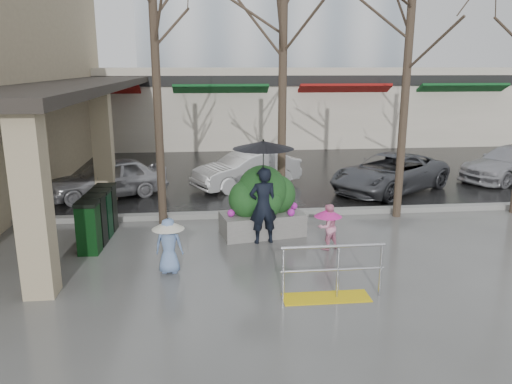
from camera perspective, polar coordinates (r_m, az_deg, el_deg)
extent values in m
plane|color=#51514F|center=(10.29, -0.76, -9.40)|extent=(120.00, 120.00, 0.00)
cube|color=black|center=(31.66, -4.42, 6.77)|extent=(120.00, 36.00, 0.01)
cube|color=gray|center=(14.01, -2.25, -2.56)|extent=(120.00, 0.30, 0.15)
cube|color=#2D2823|center=(17.83, -19.20, 11.89)|extent=(2.80, 18.00, 0.25)
cube|color=tan|center=(9.69, -24.13, -1.23)|extent=(0.55, 0.55, 3.50)
cube|color=tan|center=(15.86, -17.06, 5.02)|extent=(0.55, 0.55, 3.50)
cube|color=beige|center=(27.61, -0.04, 9.87)|extent=(34.00, 6.00, 4.00)
cube|color=maroon|center=(25.05, -18.16, 10.67)|extent=(4.50, 1.68, 0.87)
cube|color=#0F4C1E|center=(24.53, -4.06, 11.26)|extent=(4.50, 1.68, 0.87)
cube|color=maroon|center=(25.45, 9.83, 11.20)|extent=(4.50, 1.68, 0.87)
cube|color=#0F4C1E|center=(27.68, 22.09, 10.62)|extent=(4.50, 1.68, 0.87)
cube|color=black|center=(24.66, 0.68, 12.59)|extent=(34.00, 0.35, 0.50)
cube|color=yellow|center=(9.41, 8.01, -11.85)|extent=(1.60, 0.50, 0.02)
cylinder|color=silver|center=(9.05, 3.13, -9.40)|extent=(0.05, 0.05, 1.00)
cylinder|color=silver|center=(9.26, 9.33, -9.03)|extent=(0.05, 0.05, 1.00)
cylinder|color=silver|center=(9.49, 14.05, -8.68)|extent=(0.05, 0.05, 1.00)
cylinder|color=silver|center=(9.05, 8.85, -6.16)|extent=(1.90, 0.06, 0.06)
cylinder|color=silver|center=(9.21, 8.74, -8.79)|extent=(1.90, 0.04, 0.04)
cylinder|color=#382B21|center=(13.05, -11.23, 10.80)|extent=(0.22, 0.22, 6.80)
cylinder|color=#382B21|center=(13.16, 3.05, 11.51)|extent=(0.22, 0.22, 7.00)
cylinder|color=#382B21|center=(14.07, 16.64, 10.11)|extent=(0.22, 0.22, 6.50)
imported|color=black|center=(11.77, 0.82, -1.55)|extent=(0.74, 0.55, 1.84)
cylinder|color=black|center=(11.55, 0.84, 2.99)|extent=(0.02, 0.02, 1.17)
cone|color=black|center=(11.46, 0.85, 5.41)|extent=(1.43, 1.43, 0.18)
sphere|color=black|center=(11.44, 0.85, 5.96)|extent=(0.05, 0.05, 0.05)
imported|color=#FB99BE|center=(11.59, 8.19, -3.95)|extent=(0.64, 0.58, 1.07)
cylinder|color=black|center=(11.53, 8.23, -3.03)|extent=(0.02, 0.02, 0.46)
cone|color=#E42496|center=(11.49, 8.25, -2.36)|extent=(0.64, 0.64, 0.18)
sphere|color=black|center=(11.46, 8.27, -1.83)|extent=(0.05, 0.05, 0.05)
imported|color=#6D8DC3|center=(10.33, -9.92, -6.07)|extent=(0.61, 0.43, 1.15)
cylinder|color=black|center=(10.24, -9.98, -4.66)|extent=(0.02, 0.02, 0.54)
cone|color=beige|center=(10.19, -10.03, -3.70)|extent=(0.66, 0.66, 0.18)
sphere|color=black|center=(10.15, -10.05, -3.11)|extent=(0.05, 0.05, 0.05)
cube|color=slate|center=(12.52, 0.70, -3.63)|extent=(2.17, 1.35, 0.56)
ellipsoid|color=#143F1B|center=(12.29, 0.71, 0.08)|extent=(1.24, 1.11, 1.30)
sphere|color=#143F1B|center=(12.18, -1.07, -0.80)|extent=(0.89, 0.89, 0.89)
sphere|color=#143F1B|center=(12.53, 2.40, -0.29)|extent=(0.94, 0.94, 0.94)
cube|color=black|center=(11.82, -18.59, -4.12)|extent=(0.48, 0.48, 1.11)
cube|color=black|center=(11.65, -18.82, -1.30)|extent=(0.51, 0.51, 0.08)
cube|color=black|center=(12.33, -17.91, -3.31)|extent=(0.48, 0.48, 1.11)
cube|color=black|center=(12.17, -18.13, -0.60)|extent=(0.51, 0.51, 0.08)
cube|color=#0C371C|center=(12.84, -17.29, -2.57)|extent=(0.48, 0.48, 1.11)
cube|color=black|center=(12.68, -17.49, 0.04)|extent=(0.51, 0.51, 0.08)
cube|color=black|center=(13.35, -16.72, -1.88)|extent=(0.48, 0.48, 1.11)
cube|color=black|center=(13.20, -16.91, 0.63)|extent=(0.51, 0.51, 0.08)
imported|color=#A9A8AD|center=(16.64, -16.57, 1.53)|extent=(3.99, 2.79, 1.26)
imported|color=white|center=(17.29, -1.04, 2.60)|extent=(4.01, 2.95, 1.26)
imported|color=#505157|center=(17.32, 15.04, 2.13)|extent=(4.93, 4.27, 1.26)
imported|color=#AAA9AE|center=(20.61, 27.17, 2.92)|extent=(4.69, 3.30, 1.26)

